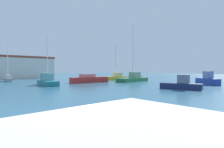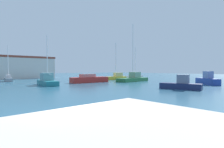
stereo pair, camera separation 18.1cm
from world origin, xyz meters
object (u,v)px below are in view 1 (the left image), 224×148
at_px(motorboat_red_mid_harbor, 89,79).
at_px(sailboat_green_distant_north, 133,78).
at_px(motorboat_blue_distant_east, 207,80).
at_px(sailboat_yellow_behind_lamppost, 116,77).
at_px(sailboat_grey_center_channel, 8,79).
at_px(motorboat_navy_inner_mooring, 181,85).
at_px(sailboat_teal_far_left, 47,81).
at_px(sailboat_white_near_pier, 135,76).

bearing_deg(motorboat_red_mid_harbor, sailboat_green_distant_north, -21.13).
height_order(sailboat_green_distant_north, motorboat_blue_distant_east, sailboat_green_distant_north).
bearing_deg(motorboat_blue_distant_east, sailboat_green_distant_north, 103.01).
bearing_deg(sailboat_green_distant_north, motorboat_blue_distant_east, -76.99).
bearing_deg(sailboat_yellow_behind_lamppost, sailboat_grey_center_channel, 155.48).
height_order(motorboat_blue_distant_east, motorboat_navy_inner_mooring, motorboat_blue_distant_east).
bearing_deg(motorboat_navy_inner_mooring, motorboat_red_mid_harbor, 95.59).
relative_size(sailboat_teal_far_left, motorboat_navy_inner_mooring, 1.53).
bearing_deg(motorboat_blue_distant_east, sailboat_white_near_pier, 73.96).
bearing_deg(sailboat_grey_center_channel, sailboat_teal_far_left, -80.23).
bearing_deg(sailboat_teal_far_left, motorboat_red_mid_harbor, 1.96).
bearing_deg(sailboat_green_distant_north, sailboat_teal_far_left, 169.75).
height_order(sailboat_yellow_behind_lamppost, sailboat_grey_center_channel, sailboat_yellow_behind_lamppost).
distance_m(motorboat_red_mid_harbor, sailboat_white_near_pier, 17.45).
bearing_deg(motorboat_navy_inner_mooring, sailboat_teal_far_left, 120.21).
distance_m(sailboat_yellow_behind_lamppost, sailboat_white_near_pier, 6.74).
distance_m(sailboat_green_distant_north, motorboat_blue_distant_east, 13.19).
bearing_deg(sailboat_white_near_pier, sailboat_yellow_behind_lamppost, -178.44).
xyz_separation_m(motorboat_blue_distant_east, motorboat_red_mid_harbor, (-11.26, 16.05, -0.11)).
bearing_deg(sailboat_white_near_pier, motorboat_blue_distant_east, -106.04).
relative_size(sailboat_green_distant_north, sailboat_yellow_behind_lamppost, 1.32).
height_order(sailboat_yellow_behind_lamppost, motorboat_navy_inner_mooring, sailboat_yellow_behind_lamppost).
height_order(sailboat_white_near_pier, sailboat_grey_center_channel, sailboat_white_near_pier).
relative_size(sailboat_green_distant_north, motorboat_blue_distant_east, 2.42).
relative_size(motorboat_red_mid_harbor, sailboat_white_near_pier, 0.89).
bearing_deg(sailboat_grey_center_channel, sailboat_white_near_pier, -18.60).
bearing_deg(motorboat_blue_distant_east, motorboat_red_mid_harbor, 125.04).
bearing_deg(motorboat_blue_distant_east, motorboat_navy_inner_mooring, -176.29).
distance_m(motorboat_red_mid_harbor, sailboat_grey_center_channel, 16.61).
height_order(motorboat_blue_distant_east, sailboat_white_near_pier, sailboat_white_near_pier).
relative_size(sailboat_green_distant_north, motorboat_red_mid_harbor, 1.56).
xyz_separation_m(motorboat_red_mid_harbor, sailboat_yellow_behind_lamppost, (10.26, 3.75, 0.05)).
distance_m(sailboat_green_distant_north, motorboat_navy_inner_mooring, 15.03).
xyz_separation_m(motorboat_red_mid_harbor, motorboat_navy_inner_mooring, (1.63, -16.67, -0.06)).
bearing_deg(sailboat_grey_center_channel, sailboat_yellow_behind_lamppost, -24.52).
relative_size(sailboat_white_near_pier, motorboat_navy_inner_mooring, 1.64).
xyz_separation_m(sailboat_yellow_behind_lamppost, sailboat_grey_center_channel, (-20.48, 9.34, -0.08)).
distance_m(motorboat_blue_distant_east, motorboat_red_mid_harbor, 19.60).
height_order(sailboat_teal_far_left, sailboat_grey_center_channel, sailboat_teal_far_left).
height_order(motorboat_red_mid_harbor, sailboat_grey_center_channel, sailboat_grey_center_channel).
height_order(motorboat_red_mid_harbor, sailboat_yellow_behind_lamppost, sailboat_yellow_behind_lamppost).
distance_m(sailboat_white_near_pier, motorboat_navy_inner_mooring, 25.71).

